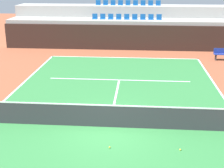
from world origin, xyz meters
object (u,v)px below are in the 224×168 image
(tennis_net, at_px, (109,116))
(tennis_ball_0, at_px, (180,150))
(player_bench, at_px, (224,53))
(tennis_ball_1, at_px, (110,147))

(tennis_net, relative_size, tennis_ball_0, 167.88)
(tennis_ball_0, bearing_deg, player_bench, 71.23)
(tennis_net, xyz_separation_m, tennis_ball_0, (2.67, -1.69, -0.47))
(tennis_ball_1, bearing_deg, tennis_net, 95.61)
(tennis_net, bearing_deg, tennis_ball_0, -32.34)
(tennis_ball_0, height_order, tennis_ball_1, same)
(player_bench, height_order, tennis_ball_0, player_bench)
(player_bench, bearing_deg, tennis_ball_1, -117.60)
(tennis_net, height_order, player_bench, tennis_net)
(tennis_ball_0, bearing_deg, tennis_net, 147.66)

